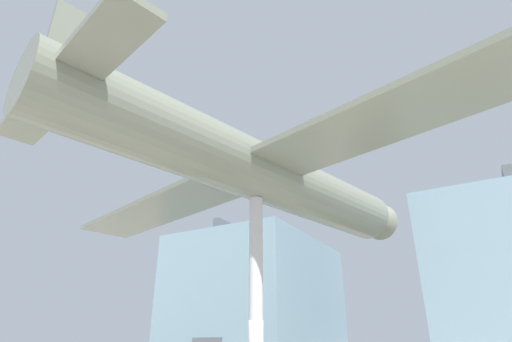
{
  "coord_description": "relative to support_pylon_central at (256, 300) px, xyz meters",
  "views": [
    {
      "loc": [
        5.9,
        -10.13,
        1.8
      ],
      "look_at": [
        0.0,
        0.0,
        7.01
      ],
      "focal_mm": 28.0,
      "sensor_mm": 36.0,
      "label": 1
    }
  ],
  "objects": [
    {
      "name": "glass_pavilion_left",
      "position": [
        -7.33,
        12.8,
        1.04
      ],
      "size": [
        8.02,
        10.35,
        8.73
      ],
      "color": "#7593A3",
      "rests_on": "ground_plane"
    },
    {
      "name": "suspended_airplane",
      "position": [
        0.05,
        0.18,
        3.99
      ],
      "size": [
        20.9,
        15.46,
        3.25
      ],
      "rotation": [
        0.0,
        0.0,
        -0.25
      ],
      "color": "slate",
      "rests_on": "support_pylon_central"
    },
    {
      "name": "support_pylon_central",
      "position": [
        0.0,
        0.0,
        0.0
      ],
      "size": [
        0.41,
        0.41,
        6.07
      ],
      "color": "#B7B7BC",
      "rests_on": "ground_plane"
    }
  ]
}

